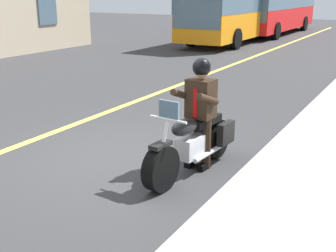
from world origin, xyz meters
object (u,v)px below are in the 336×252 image
object	(u,v)px
rider_main	(200,104)
bus_far	(276,4)
bus_near	(241,7)
motorcycle_main	(193,143)

from	to	relation	value
rider_main	bus_far	distance (m)	23.35
bus_near	bus_far	world-z (taller)	same
bus_far	motorcycle_main	bearing A→B (deg)	13.88
rider_main	bus_near	bearing A→B (deg)	-160.81
motorcycle_main	bus_near	size ratio (longest dim) A/B	0.20
rider_main	bus_near	distance (m)	18.45
motorcycle_main	rider_main	bearing A→B (deg)	175.98
motorcycle_main	bus_far	size ratio (longest dim) A/B	0.20
rider_main	motorcycle_main	bearing A→B (deg)	-4.02
motorcycle_main	rider_main	world-z (taller)	rider_main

